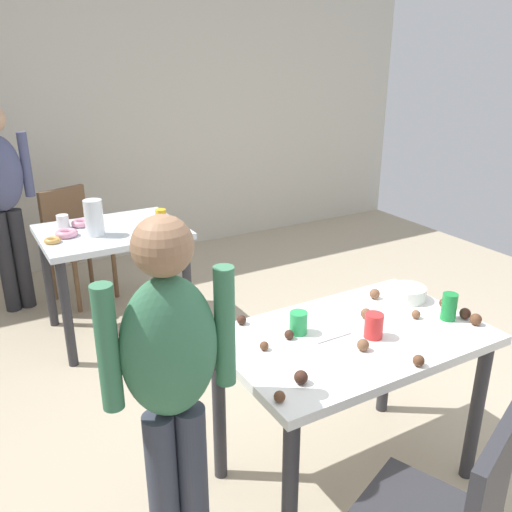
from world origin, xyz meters
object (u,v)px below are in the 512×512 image
at_px(dining_table_far, 113,247).
at_px(person_girl_near, 171,382).
at_px(mixing_bowl, 408,293).
at_px(soda_can, 449,307).
at_px(person_adult_far, 2,192).
at_px(pitcher_far, 94,218).
at_px(chair_far_table, 74,237).
at_px(dining_table_near, 352,357).

distance_m(dining_table_far, person_girl_near, 2.02).
xyz_separation_m(mixing_bowl, soda_can, (0.01, -0.24, 0.03)).
relative_size(person_girl_near, mixing_bowl, 8.48).
distance_m(person_adult_far, pitcher_far, 0.92).
height_order(person_adult_far, pitcher_far, person_adult_far).
height_order(dining_table_far, person_girl_near, person_girl_near).
bearing_deg(chair_far_table, person_girl_near, -95.05).
relative_size(dining_table_far, soda_can, 7.49).
relative_size(dining_table_far, mixing_bowl, 5.49).
bearing_deg(soda_can, chair_far_table, 110.86).
relative_size(dining_table_near, soda_can, 9.12).
xyz_separation_m(mixing_bowl, pitcher_far, (-1.04, 1.70, 0.08)).
distance_m(chair_far_table, person_girl_near, 2.73).
bearing_deg(dining_table_far, person_girl_near, -100.06).
bearing_deg(dining_table_far, pitcher_far, -147.30).
xyz_separation_m(dining_table_near, pitcher_far, (-0.61, 1.83, 0.23)).
height_order(dining_table_near, person_adult_far, person_adult_far).
xyz_separation_m(dining_table_far, soda_can, (0.93, -2.01, 0.18)).
xyz_separation_m(dining_table_far, pitcher_far, (-0.12, -0.08, 0.24)).
distance_m(person_girl_near, soda_can, 1.28).
distance_m(dining_table_near, soda_can, 0.49).
relative_size(mixing_bowl, soda_can, 1.36).
distance_m(dining_table_near, chair_far_table, 2.70).
height_order(dining_table_far, soda_can, soda_can).
bearing_deg(person_adult_far, person_girl_near, -85.51).
bearing_deg(person_girl_near, chair_far_table, 84.95).
relative_size(soda_can, pitcher_far, 0.52).
bearing_deg(person_girl_near, dining_table_near, 4.89).
distance_m(dining_table_far, chair_far_table, 0.74).
relative_size(chair_far_table, pitcher_far, 3.73).
bearing_deg(person_girl_near, dining_table_far, 79.94).
relative_size(dining_table_near, person_girl_near, 0.79).
bearing_deg(pitcher_far, dining_table_near, -71.69).
bearing_deg(chair_far_table, dining_table_far, -81.12).
bearing_deg(person_girl_near, person_adult_far, 94.49).
bearing_deg(soda_can, person_adult_far, 118.59).
distance_m(mixing_bowl, soda_can, 0.24).
distance_m(dining_table_near, dining_table_far, 1.97).
bearing_deg(soda_can, person_girl_near, 178.47).
relative_size(dining_table_near, dining_table_far, 1.22).
bearing_deg(mixing_bowl, soda_can, -88.30).
distance_m(chair_far_table, person_adult_far, 0.62).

